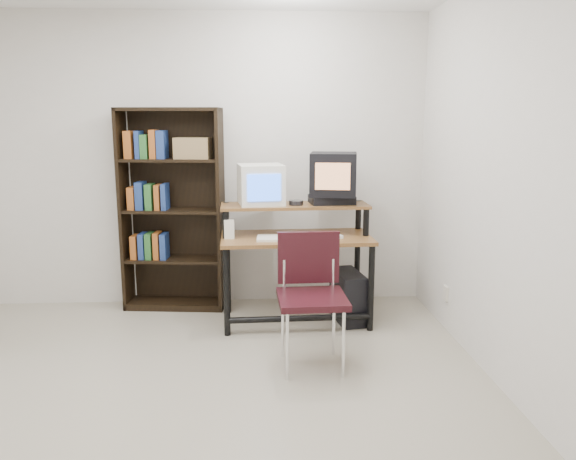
{
  "coord_description": "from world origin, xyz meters",
  "views": [
    {
      "loc": [
        0.45,
        -3.11,
        1.69
      ],
      "look_at": [
        0.71,
        1.1,
        0.85
      ],
      "focal_mm": 35.0,
      "sensor_mm": 36.0,
      "label": 1
    }
  ],
  "objects": [
    {
      "name": "mouse",
      "position": [
        1.11,
        1.3,
        0.74
      ],
      "size": [
        0.11,
        0.08,
        0.03
      ],
      "primitive_type": "cube",
      "rotation": [
        0.0,
        0.0,
        0.17
      ],
      "color": "white",
      "rests_on": "mousepad"
    },
    {
      "name": "computer_desk",
      "position": [
        0.79,
        1.42,
        0.69
      ],
      "size": [
        1.25,
        0.65,
        0.98
      ],
      "rotation": [
        0.0,
        0.0,
        0.03
      ],
      "color": "brown",
      "rests_on": "floor"
    },
    {
      "name": "pc_tower",
      "position": [
        1.23,
        1.39,
        0.21
      ],
      "size": [
        0.26,
        0.47,
        0.42
      ],
      "primitive_type": "cube",
      "rotation": [
        0.0,
        0.0,
        0.14
      ],
      "color": "black",
      "rests_on": "floor"
    },
    {
      "name": "mousepad",
      "position": [
        1.12,
        1.28,
        0.72
      ],
      "size": [
        0.26,
        0.23,
        0.01
      ],
      "primitive_type": "cube",
      "rotation": [
        0.0,
        0.0,
        0.28
      ],
      "color": "black",
      "rests_on": "computer_desk"
    },
    {
      "name": "crt_tv",
      "position": [
        1.12,
        1.55,
        1.23
      ],
      "size": [
        0.44,
        0.43,
        0.36
      ],
      "rotation": [
        0.0,
        0.0,
        -0.17
      ],
      "color": "black",
      "rests_on": "vcr"
    },
    {
      "name": "crt_monitor",
      "position": [
        0.51,
        1.55,
        1.14
      ],
      "size": [
        0.41,
        0.41,
        0.34
      ],
      "rotation": [
        0.0,
        0.0,
        0.13
      ],
      "color": "silver",
      "rests_on": "computer_desk"
    },
    {
      "name": "right_wall",
      "position": [
        2.0,
        0.0,
        1.3
      ],
      "size": [
        0.01,
        4.0,
        2.6
      ],
      "primitive_type": "cube",
      "color": "silver",
      "rests_on": "floor"
    },
    {
      "name": "wall_outlet",
      "position": [
        1.99,
        1.15,
        0.3
      ],
      "size": [
        0.02,
        0.08,
        0.12
      ],
      "primitive_type": "cube",
      "color": "beige",
      "rests_on": "right_wall"
    },
    {
      "name": "school_chair",
      "position": [
        0.83,
        0.58,
        0.56
      ],
      "size": [
        0.47,
        0.47,
        0.91
      ],
      "rotation": [
        0.0,
        0.0,
        0.03
      ],
      "color": "black",
      "rests_on": "floor"
    },
    {
      "name": "front_wall",
      "position": [
        0.0,
        -2.0,
        1.3
      ],
      "size": [
        4.0,
        0.01,
        2.6
      ],
      "primitive_type": "cube",
      "color": "silver",
      "rests_on": "floor"
    },
    {
      "name": "vcr",
      "position": [
        1.1,
        1.54,
        1.01
      ],
      "size": [
        0.38,
        0.29,
        0.08
      ],
      "primitive_type": "cube",
      "rotation": [
        0.0,
        0.0,
        0.1
      ],
      "color": "black",
      "rests_on": "computer_desk"
    },
    {
      "name": "floor",
      "position": [
        0.0,
        0.0,
        -0.01
      ],
      "size": [
        4.0,
        4.0,
        0.01
      ],
      "primitive_type": "cube",
      "color": "#AFA691",
      "rests_on": "ground"
    },
    {
      "name": "cd_spindle",
      "position": [
        0.8,
        1.47,
        0.99
      ],
      "size": [
        0.15,
        0.15,
        0.05
      ],
      "primitive_type": "cylinder",
      "rotation": [
        0.0,
        0.0,
        0.28
      ],
      "color": "#26262B",
      "rests_on": "computer_desk"
    },
    {
      "name": "bookshelf",
      "position": [
        -0.27,
        1.86,
        0.91
      ],
      "size": [
        0.92,
        0.39,
        1.78
      ],
      "rotation": [
        0.0,
        0.0,
        -0.11
      ],
      "color": "black",
      "rests_on": "floor"
    },
    {
      "name": "desk_speaker",
      "position": [
        0.25,
        1.34,
        0.8
      ],
      "size": [
        0.09,
        0.08,
        0.17
      ],
      "primitive_type": "cube",
      "rotation": [
        0.0,
        0.0,
        0.08
      ],
      "color": "silver",
      "rests_on": "computer_desk"
    },
    {
      "name": "back_wall",
      "position": [
        0.0,
        2.0,
        1.3
      ],
      "size": [
        4.0,
        0.01,
        2.6
      ],
      "primitive_type": "cube",
      "color": "silver",
      "rests_on": "floor"
    },
    {
      "name": "keyboard",
      "position": [
        0.71,
        1.27,
        0.74
      ],
      "size": [
        0.48,
        0.24,
        0.03
      ],
      "primitive_type": "cube",
      "rotation": [
        0.0,
        0.0,
        -0.06
      ],
      "color": "silver",
      "rests_on": "computer_desk"
    }
  ]
}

